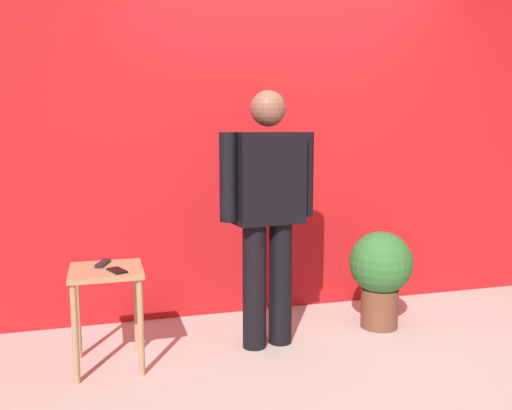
{
  "coord_description": "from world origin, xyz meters",
  "views": [
    {
      "loc": [
        -1.41,
        -2.69,
        1.4
      ],
      "look_at": [
        -0.49,
        0.55,
        0.92
      ],
      "focal_mm": 38.09,
      "sensor_mm": 36.0,
      "label": 1
    }
  ],
  "objects": [
    {
      "name": "cell_phone",
      "position": [
        -1.35,
        0.41,
        0.6
      ],
      "size": [
        0.12,
        0.16,
        0.01
      ],
      "primitive_type": "cube",
      "rotation": [
        0.0,
        0.0,
        0.38
      ],
      "color": "black",
      "rests_on": "side_table"
    },
    {
      "name": "tv_remote",
      "position": [
        -1.42,
        0.58,
        0.6
      ],
      "size": [
        0.09,
        0.18,
        0.02
      ],
      "primitive_type": "cube",
      "rotation": [
        0.0,
        0.0,
        -0.31
      ],
      "color": "black",
      "rests_on": "side_table"
    },
    {
      "name": "standing_person",
      "position": [
        -0.41,
        0.55,
        0.91
      ],
      "size": [
        0.65,
        0.28,
        1.63
      ],
      "color": "black",
      "rests_on": "ground_plane"
    },
    {
      "name": "ground_plane",
      "position": [
        0.0,
        0.0,
        0.0
      ],
      "size": [
        12.0,
        12.0,
        0.0
      ],
      "primitive_type": "plane",
      "color": "#B7B2A8"
    },
    {
      "name": "side_table",
      "position": [
        -1.41,
        0.49,
        0.47
      ],
      "size": [
        0.41,
        0.41,
        0.59
      ],
      "color": "tan",
      "rests_on": "ground_plane"
    },
    {
      "name": "potted_plant",
      "position": [
        0.45,
        0.63,
        0.41
      ],
      "size": [
        0.44,
        0.44,
        0.69
      ],
      "color": "brown",
      "rests_on": "ground_plane"
    },
    {
      "name": "back_wall_red",
      "position": [
        0.0,
        1.28,
        1.35
      ],
      "size": [
        6.14,
        0.12,
        2.7
      ],
      "primitive_type": "cube",
      "color": "red",
      "rests_on": "ground_plane"
    }
  ]
}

